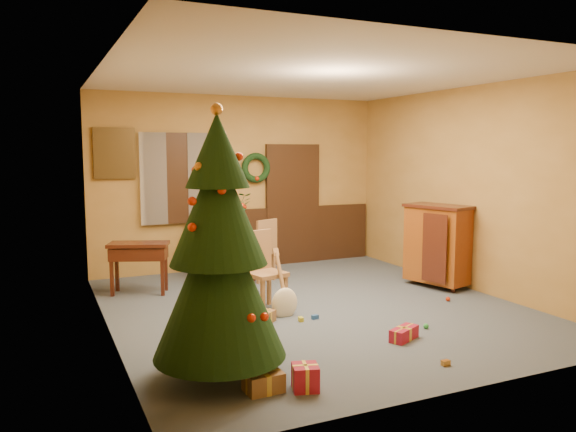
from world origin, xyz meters
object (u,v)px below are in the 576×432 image
christmas_tree (219,252)px  sideboard (437,243)px  dining_table (239,249)px  chair_near (262,267)px  writing_desk (139,255)px

christmas_tree → sideboard: 4.39m
dining_table → christmas_tree: 3.87m
chair_near → sideboard: size_ratio=0.82×
dining_table → christmas_tree: size_ratio=0.42×
chair_near → sideboard: sideboard is taller
chair_near → christmas_tree: (-1.15, -1.89, 0.60)m
chair_near → christmas_tree: christmas_tree is taller
writing_desk → christmas_tree: bearing=-87.6°
chair_near → sideboard: 2.77m
christmas_tree → chair_near: bearing=58.7°
christmas_tree → writing_desk: size_ratio=2.65×
writing_desk → dining_table: bearing=8.6°
chair_near → writing_desk: bearing=132.4°
christmas_tree → writing_desk: bearing=92.4°
dining_table → sideboard: 2.99m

